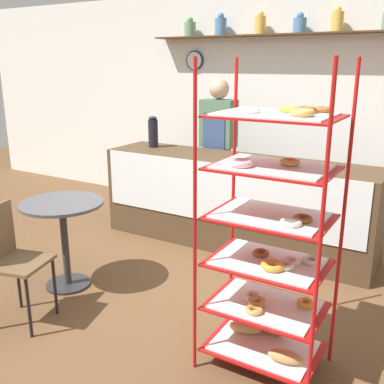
# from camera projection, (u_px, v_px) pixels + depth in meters

# --- Properties ---
(ground_plane) EXTENTS (14.00, 14.00, 0.00)m
(ground_plane) POSITION_uv_depth(u_px,v_px,m) (163.00, 299.00, 3.68)
(ground_plane) COLOR brown
(back_wall) EXTENTS (10.00, 0.30, 2.70)m
(back_wall) POSITION_uv_depth(u_px,v_px,m) (278.00, 106.00, 5.35)
(back_wall) COLOR white
(back_wall) RESTS_ON ground_plane
(display_counter) EXTENTS (2.86, 0.65, 0.94)m
(display_counter) POSITION_uv_depth(u_px,v_px,m) (235.00, 202.00, 4.66)
(display_counter) COLOR #4C3823
(display_counter) RESTS_ON ground_plane
(pastry_rack) EXTENTS (0.75, 0.53, 1.90)m
(pastry_rack) POSITION_uv_depth(u_px,v_px,m) (270.00, 244.00, 2.66)
(pastry_rack) COLOR #B71414
(pastry_rack) RESTS_ON ground_plane
(person_worker) EXTENTS (0.39, 0.23, 1.69)m
(person_worker) POSITION_uv_depth(u_px,v_px,m) (218.00, 146.00, 5.18)
(person_worker) COLOR #282833
(person_worker) RESTS_ON ground_plane
(cafe_table) EXTENTS (0.69, 0.69, 0.76)m
(cafe_table) POSITION_uv_depth(u_px,v_px,m) (63.00, 224.00, 3.76)
(cafe_table) COLOR #262628
(cafe_table) RESTS_ON ground_plane
(cafe_chair) EXTENTS (0.46, 0.46, 0.89)m
(cafe_chair) POSITION_uv_depth(u_px,v_px,m) (9.00, 252.00, 3.24)
(cafe_chair) COLOR black
(cafe_chair) RESTS_ON ground_plane
(coffee_carafe) EXTENTS (0.11, 0.11, 0.35)m
(coffee_carafe) POSITION_uv_depth(u_px,v_px,m) (153.00, 132.00, 5.07)
(coffee_carafe) COLOR black
(coffee_carafe) RESTS_ON display_counter
(donut_tray_counter) EXTENTS (0.38, 0.28, 0.05)m
(donut_tray_counter) POSITION_uv_depth(u_px,v_px,m) (265.00, 161.00, 4.29)
(donut_tray_counter) COLOR white
(donut_tray_counter) RESTS_ON display_counter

